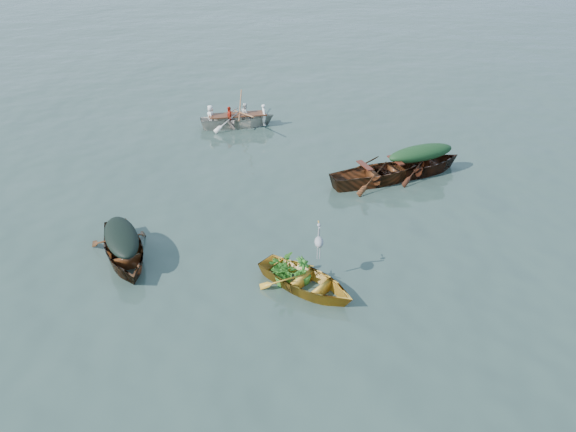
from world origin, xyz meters
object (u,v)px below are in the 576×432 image
Objects in this scene: yellow_dinghy at (306,289)px; open_wooden_boat at (379,182)px; green_tarp_boat at (418,174)px; rowed_boat at (238,127)px; dark_covered_boat at (125,259)px; heron at (319,248)px.

open_wooden_boat is (2.73, 5.95, 0.00)m from yellow_dinghy.
green_tarp_boat reaches higher than rowed_boat.
heron is (5.03, -0.97, 0.91)m from dark_covered_boat.
open_wooden_boat is at bearing -147.68° from rowed_boat.
yellow_dinghy is at bearing -38.90° from dark_covered_boat.
open_wooden_boat reaches higher than green_tarp_boat.
green_tarp_boat is 8.14m from rowed_boat.
green_tarp_boat is (8.92, 5.17, 0.00)m from dark_covered_boat.
green_tarp_boat is 0.95× the size of open_wooden_boat.
heron is (2.65, -10.99, 0.91)m from rowed_boat.
open_wooden_boat is at bearing 9.19° from dark_covered_boat.
yellow_dinghy is 6.55m from open_wooden_boat.
yellow_dinghy is 0.83× the size of dark_covered_boat.
green_tarp_boat is at bearing 7.87° from heron.
yellow_dinghy is at bearing 134.95° from open_wooden_boat.
heron is at bearing 124.34° from green_tarp_boat.
open_wooden_boat is at bearing 15.63° from yellow_dinghy.
heron is at bearing -176.79° from rowed_boat.
rowed_boat is at bearing 53.81° from heron.
green_tarp_boat reaches higher than dark_covered_boat.
rowed_boat reaches higher than dark_covered_boat.
green_tarp_boat is at bearing -87.14° from open_wooden_boat.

